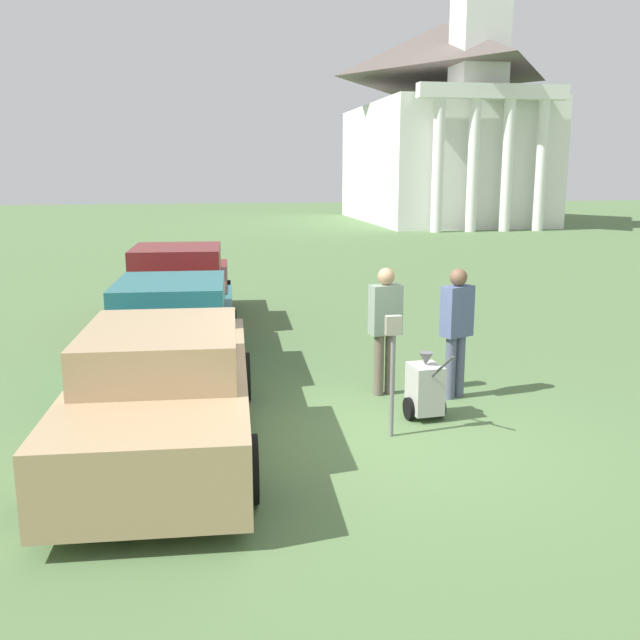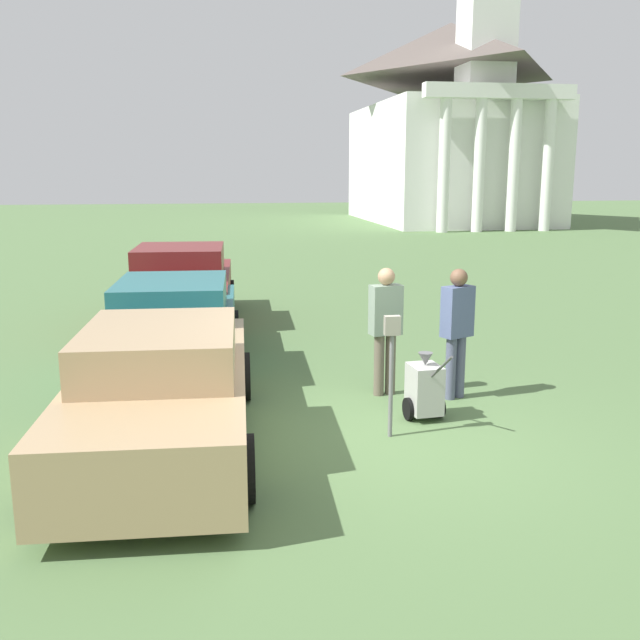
% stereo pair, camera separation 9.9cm
% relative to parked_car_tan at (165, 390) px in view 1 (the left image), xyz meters
% --- Properties ---
extents(ground_plane, '(120.00, 120.00, 0.00)m').
position_rel_parked_car_tan_xyz_m(ground_plane, '(2.49, -0.16, -0.65)').
color(ground_plane, '#517042').
extents(parked_car_tan, '(2.11, 4.96, 1.40)m').
position_rel_parked_car_tan_xyz_m(parked_car_tan, '(0.00, 0.00, 0.00)').
color(parked_car_tan, tan).
rests_on(parked_car_tan, ground_plane).
extents(parked_car_teal, '(2.08, 4.85, 1.45)m').
position_rel_parked_car_tan_xyz_m(parked_car_teal, '(0.00, 2.95, 0.02)').
color(parked_car_teal, '#23666B').
rests_on(parked_car_teal, ground_plane).
extents(parked_car_maroon, '(2.20, 4.70, 1.57)m').
position_rel_parked_car_tan_xyz_m(parked_car_maroon, '(0.00, 6.54, 0.07)').
color(parked_car_maroon, maroon).
rests_on(parked_car_maroon, ground_plane).
extents(parking_meter, '(0.18, 0.09, 1.43)m').
position_rel_parked_car_tan_xyz_m(parking_meter, '(2.55, -0.12, 0.34)').
color(parking_meter, slate).
rests_on(parking_meter, ground_plane).
extents(person_worker, '(0.45, 0.29, 1.75)m').
position_rel_parked_car_tan_xyz_m(person_worker, '(2.87, 1.43, 0.35)').
color(person_worker, '#665B4C').
rests_on(person_worker, ground_plane).
extents(person_supervisor, '(0.47, 0.38, 1.76)m').
position_rel_parked_car_tan_xyz_m(person_supervisor, '(3.77, 1.13, 0.35)').
color(person_supervisor, '#515670').
rests_on(person_supervisor, ground_plane).
extents(equipment_cart, '(0.49, 1.00, 1.00)m').
position_rel_parked_car_tan_xyz_m(equipment_cart, '(3.12, 0.40, -0.27)').
color(equipment_cart, '#B2B2AD').
rests_on(equipment_cart, ground_plane).
extents(church, '(9.16, 15.10, 22.68)m').
position_rel_parked_car_tan_xyz_m(church, '(14.79, 33.60, 5.43)').
color(church, white).
rests_on(church, ground_plane).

